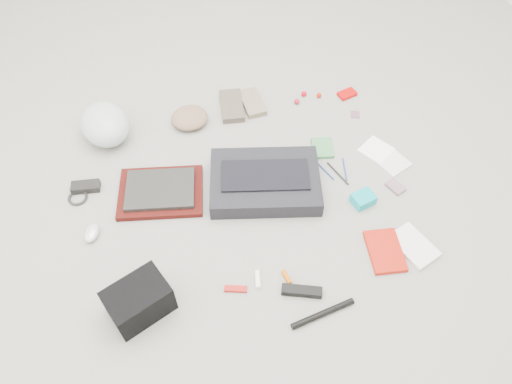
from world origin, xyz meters
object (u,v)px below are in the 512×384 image
object	(u,v)px
messenger_bag	(265,182)
accordion_wallet	(363,199)
laptop	(160,189)
camera_bag	(139,301)
bike_helmet	(105,124)
book_red	(385,251)

from	to	relation	value
messenger_bag	accordion_wallet	xyz separation A→B (m)	(0.40, -0.20, -0.02)
laptop	camera_bag	xyz separation A→B (m)	(-0.16, -0.53, 0.04)
bike_helmet	accordion_wallet	bearing A→B (deg)	-48.55
messenger_bag	bike_helmet	world-z (taller)	bike_helmet
laptop	bike_helmet	world-z (taller)	bike_helmet
bike_helmet	accordion_wallet	world-z (taller)	bike_helmet
laptop	book_red	bearing A→B (deg)	-21.30
bike_helmet	book_red	size ratio (longest dim) A/B	1.38
bike_helmet	book_red	distance (m)	1.43
messenger_bag	laptop	bearing A→B (deg)	-177.00
messenger_bag	bike_helmet	xyz separation A→B (m)	(-0.65, 0.52, 0.04)
bike_helmet	camera_bag	size ratio (longest dim) A/B	1.24
laptop	accordion_wallet	distance (m)	0.91
bike_helmet	book_red	xyz separation A→B (m)	(1.03, -0.99, -0.07)
messenger_bag	camera_bag	bearing A→B (deg)	-130.55
laptop	book_red	xyz separation A→B (m)	(0.84, -0.56, -0.03)
camera_bag	accordion_wallet	world-z (taller)	camera_bag
bike_helmet	accordion_wallet	size ratio (longest dim) A/B	2.97
messenger_bag	camera_bag	distance (m)	0.77
camera_bag	book_red	size ratio (longest dim) A/B	1.12
messenger_bag	book_red	xyz separation A→B (m)	(0.38, -0.47, -0.03)
camera_bag	laptop	bearing A→B (deg)	51.91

